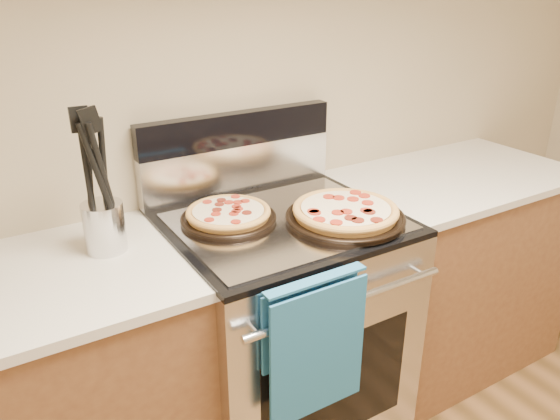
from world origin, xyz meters
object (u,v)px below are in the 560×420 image
range_body (282,335)px  pepperoni_pizza_front (345,213)px  pepperoni_pizza_back (228,215)px  utensil_crock (104,227)px

range_body → pepperoni_pizza_front: (0.17, -0.13, 0.50)m
pepperoni_pizza_back → utensil_crock: (-0.39, 0.03, 0.04)m
pepperoni_pizza_back → pepperoni_pizza_front: bearing=-31.2°
utensil_crock → pepperoni_pizza_back: bearing=-4.6°
utensil_crock → pepperoni_pizza_front: bearing=-17.8°
pepperoni_pizza_front → utensil_crock: (-0.72, 0.23, 0.03)m
range_body → utensil_crock: utensil_crock is taller
range_body → pepperoni_pizza_front: 0.54m
pepperoni_pizza_back → utensil_crock: size_ratio=2.06×
range_body → pepperoni_pizza_back: 0.53m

